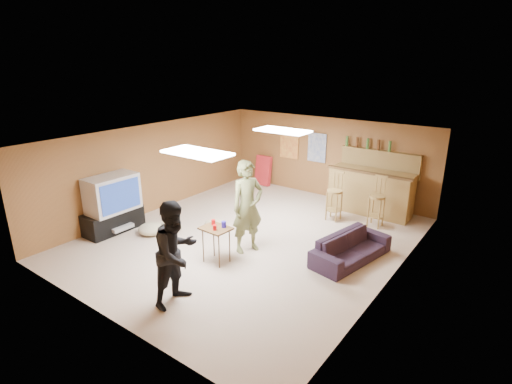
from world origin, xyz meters
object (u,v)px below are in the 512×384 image
Objects in this scene: tv_body at (112,193)px; person_black at (176,253)px; sofa at (351,248)px; bar_counter at (370,192)px; tray_table at (216,245)px; person_olive at (248,207)px.

person_black is (3.14, -1.05, -0.05)m from tv_body.
tv_body is 0.62× the size of sofa.
tv_body is 6.09m from bar_counter.
bar_counter reaches higher than sofa.
tv_body is 3.31m from person_black.
tv_body is 0.65× the size of person_black.
tv_body is 2.83m from tray_table.
tray_table is at bearing 139.48° from sofa.
tv_body is 3.11m from person_olive.
tv_body is at bearing 122.80° from sofa.
person_olive reaches higher than bar_counter.
bar_counter is at bearing 25.69° from sofa.
tv_body is at bearing -174.29° from tray_table.
tv_body is 0.55× the size of bar_counter.
person_olive reaches higher than tv_body.
tv_body is at bearing 70.35° from person_black.
person_olive reaches higher than tray_table.
tray_table is (-0.37, 1.33, -0.50)m from person_black.
person_olive is at bearing 19.21° from tv_body.
person_olive is at bearing 4.32° from person_black.
person_black is at bearing 161.94° from sofa.
person_black is at bearing -100.42° from bar_counter.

